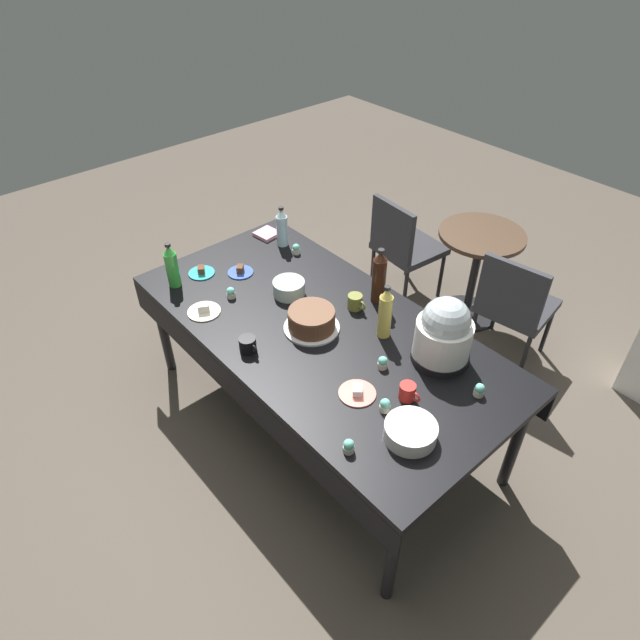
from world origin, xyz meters
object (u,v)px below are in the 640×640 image
at_px(coffee_mug_black, 248,344).
at_px(potluck_table, 320,336).
at_px(slow_cooker, 444,333).
at_px(glass_salad_bowl, 289,288).
at_px(cupcake_cocoa, 383,363).
at_px(maroon_chair_right, 514,303).
at_px(ceramic_snack_bowl, 410,431).
at_px(dessert_plate_cream, 204,310).
at_px(dessert_plate_cobalt, 240,271).
at_px(dessert_plate_coral, 357,392).
at_px(cupcake_lemon, 296,249).
at_px(cupcake_vanilla, 385,405).
at_px(coffee_mug_red, 408,392).
at_px(soda_bottle_water, 282,228).
at_px(maroon_chair_left, 403,244).
at_px(frosted_layer_cake, 312,320).
at_px(cupcake_berry, 231,293).
at_px(cupcake_mint, 479,390).
at_px(cupcake_rose, 349,446).
at_px(round_cafe_table, 477,260).
at_px(soda_bottle_lime_soda, 172,266).
at_px(soda_bottle_ginger_ale, 385,313).
at_px(coffee_mug_olive, 355,302).
at_px(soda_bottle_cola, 379,277).
at_px(dessert_plate_teal, 201,272).

bearing_deg(coffee_mug_black, potluck_table, 75.61).
bearing_deg(slow_cooker, coffee_mug_black, -134.84).
bearing_deg(potluck_table, glass_salad_bowl, 169.78).
height_order(cupcake_cocoa, maroon_chair_right, maroon_chair_right).
height_order(ceramic_snack_bowl, dessert_plate_cream, ceramic_snack_bowl).
xyz_separation_m(slow_cooker, dessert_plate_cobalt, (-1.30, -0.32, -0.16)).
distance_m(potluck_table, ceramic_snack_bowl, 0.85).
xyz_separation_m(dessert_plate_coral, cupcake_lemon, (-1.14, 0.56, 0.02)).
bearing_deg(cupcake_vanilla, dessert_plate_cobalt, 174.18).
relative_size(glass_salad_bowl, cupcake_lemon, 2.76).
distance_m(ceramic_snack_bowl, coffee_mug_red, 0.23).
bearing_deg(dessert_plate_cream, potluck_table, 37.50).
height_order(glass_salad_bowl, ceramic_snack_bowl, glass_salad_bowl).
bearing_deg(ceramic_snack_bowl, maroon_chair_right, 105.16).
relative_size(coffee_mug_red, maroon_chair_right, 0.14).
xyz_separation_m(slow_cooker, cupcake_vanilla, (0.06, -0.46, -0.14)).
height_order(soda_bottle_water, maroon_chair_left, soda_bottle_water).
distance_m(ceramic_snack_bowl, cupcake_cocoa, 0.44).
relative_size(frosted_layer_cake, ceramic_snack_bowl, 1.30).
xyz_separation_m(glass_salad_bowl, soda_bottle_water, (-0.46, 0.31, 0.08)).
bearing_deg(dessert_plate_cobalt, cupcake_lemon, 82.57).
bearing_deg(ceramic_snack_bowl, cupcake_berry, -179.39).
bearing_deg(cupcake_mint, cupcake_rose, -103.62).
height_order(cupcake_rose, round_cafe_table, cupcake_rose).
relative_size(cupcake_rose, round_cafe_table, 0.09).
bearing_deg(frosted_layer_cake, cupcake_berry, -161.93).
bearing_deg(round_cafe_table, soda_bottle_lime_soda, -112.86).
bearing_deg(cupcake_rose, glass_salad_bowl, 153.96).
height_order(cupcake_lemon, cupcake_cocoa, same).
xyz_separation_m(dessert_plate_cream, cupcake_vanilla, (1.16, 0.24, 0.02)).
bearing_deg(coffee_mug_red, round_cafe_table, 114.28).
bearing_deg(soda_bottle_ginger_ale, coffee_mug_olive, 170.02).
bearing_deg(frosted_layer_cake, ceramic_snack_bowl, -10.42).
relative_size(ceramic_snack_bowl, soda_bottle_ginger_ale, 0.74).
distance_m(frosted_layer_cake, soda_bottle_ginger_ale, 0.39).
distance_m(slow_cooker, cupcake_lemon, 1.25).
bearing_deg(maroon_chair_right, soda_bottle_ginger_ale, -97.49).
height_order(soda_bottle_cola, round_cafe_table, soda_bottle_cola).
bearing_deg(soda_bottle_cola, dessert_plate_teal, -145.32).
bearing_deg(slow_cooker, coffee_mug_olive, -176.85).
bearing_deg(cupcake_vanilla, maroon_chair_left, 129.03).
xyz_separation_m(maroon_chair_right, round_cafe_table, (-0.46, 0.22, 0.01)).
relative_size(soda_bottle_water, soda_bottle_ginger_ale, 0.87).
bearing_deg(soda_bottle_cola, cupcake_lemon, -176.93).
xyz_separation_m(dessert_plate_cobalt, coffee_mug_red, (1.37, -0.00, 0.03)).
bearing_deg(maroon_chair_left, soda_bottle_ginger_ale, -53.11).
xyz_separation_m(dessert_plate_coral, coffee_mug_black, (-0.59, -0.21, 0.03)).
height_order(potluck_table, cupcake_lemon, cupcake_lemon).
relative_size(slow_cooker, soda_bottle_water, 1.34).
xyz_separation_m(soda_bottle_water, soda_bottle_ginger_ale, (1.07, -0.16, 0.02)).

